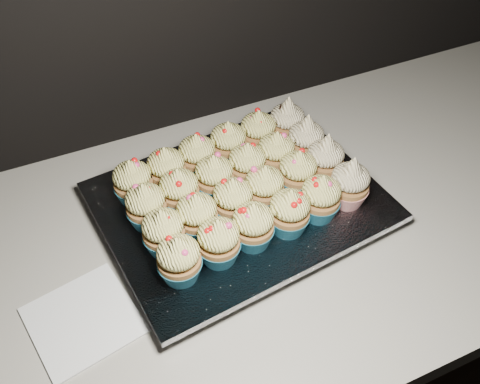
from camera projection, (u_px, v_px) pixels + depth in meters
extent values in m
cube|color=black|center=(263.00, 355.00, 1.22)|extent=(2.40, 0.60, 0.86)
cube|color=beige|center=(272.00, 227.00, 0.89)|extent=(2.44, 0.64, 0.04)
cube|color=white|center=(83.00, 320.00, 0.75)|extent=(0.16, 0.16, 0.00)
cube|color=black|center=(240.00, 208.00, 0.88)|extent=(0.43, 0.35, 0.02)
cube|color=silver|center=(240.00, 201.00, 0.87)|extent=(0.47, 0.38, 0.01)
cone|color=#1B6883|center=(180.00, 269.00, 0.75)|extent=(0.06, 0.06, 0.03)
ellipsoid|color=#F5E97C|center=(178.00, 253.00, 0.72)|extent=(0.06, 0.06, 0.04)
cone|color=#F5E97C|center=(177.00, 242.00, 0.70)|extent=(0.03, 0.03, 0.02)
cone|color=#1B6883|center=(219.00, 251.00, 0.77)|extent=(0.06, 0.06, 0.03)
ellipsoid|color=#F5E97C|center=(218.00, 235.00, 0.74)|extent=(0.06, 0.06, 0.04)
cone|color=#F5E97C|center=(218.00, 224.00, 0.73)|extent=(0.03, 0.03, 0.02)
cone|color=#1B6883|center=(253.00, 235.00, 0.79)|extent=(0.06, 0.06, 0.03)
ellipsoid|color=#F5E97C|center=(253.00, 219.00, 0.76)|extent=(0.06, 0.06, 0.04)
cone|color=#F5E97C|center=(254.00, 208.00, 0.75)|extent=(0.03, 0.03, 0.02)
cone|color=#1B6883|center=(288.00, 222.00, 0.81)|extent=(0.06, 0.06, 0.03)
ellipsoid|color=#F5E97C|center=(290.00, 205.00, 0.78)|extent=(0.06, 0.06, 0.04)
cone|color=#F5E97C|center=(291.00, 194.00, 0.77)|extent=(0.03, 0.03, 0.02)
cone|color=#1B6883|center=(319.00, 208.00, 0.83)|extent=(0.06, 0.06, 0.03)
ellipsoid|color=#F5E97C|center=(321.00, 191.00, 0.80)|extent=(0.06, 0.06, 0.04)
cone|color=#F5E97C|center=(323.00, 180.00, 0.79)|extent=(0.03, 0.03, 0.02)
cone|color=#B21A18|center=(347.00, 194.00, 0.85)|extent=(0.06, 0.06, 0.03)
ellipsoid|color=beige|center=(351.00, 177.00, 0.82)|extent=(0.06, 0.06, 0.04)
cone|color=beige|center=(354.00, 164.00, 0.80)|extent=(0.03, 0.03, 0.03)
cone|color=#1B6883|center=(165.00, 242.00, 0.78)|extent=(0.06, 0.06, 0.03)
ellipsoid|color=#F5E97C|center=(163.00, 225.00, 0.76)|extent=(0.06, 0.06, 0.04)
cone|color=#F5E97C|center=(161.00, 214.00, 0.74)|extent=(0.03, 0.03, 0.02)
cone|color=#1B6883|center=(198.00, 226.00, 0.80)|extent=(0.06, 0.06, 0.03)
ellipsoid|color=#F5E97C|center=(196.00, 209.00, 0.78)|extent=(0.06, 0.06, 0.04)
cone|color=#F5E97C|center=(196.00, 198.00, 0.76)|extent=(0.03, 0.03, 0.02)
cone|color=#1B6883|center=(233.00, 210.00, 0.83)|extent=(0.06, 0.06, 0.03)
ellipsoid|color=#F5E97C|center=(233.00, 193.00, 0.80)|extent=(0.06, 0.06, 0.04)
cone|color=#F5E97C|center=(233.00, 183.00, 0.78)|extent=(0.03, 0.03, 0.02)
cone|color=#1B6883|center=(264.00, 198.00, 0.84)|extent=(0.06, 0.06, 0.03)
ellipsoid|color=#F5E97C|center=(265.00, 181.00, 0.82)|extent=(0.06, 0.06, 0.04)
cone|color=#F5E97C|center=(265.00, 170.00, 0.80)|extent=(0.03, 0.03, 0.02)
cone|color=#1B6883|center=(297.00, 183.00, 0.87)|extent=(0.06, 0.06, 0.03)
ellipsoid|color=#F5E97C|center=(298.00, 166.00, 0.84)|extent=(0.06, 0.06, 0.04)
cone|color=#F5E97C|center=(300.00, 155.00, 0.82)|extent=(0.03, 0.03, 0.02)
cone|color=#B21A18|center=(323.00, 171.00, 0.89)|extent=(0.06, 0.06, 0.03)
ellipsoid|color=beige|center=(326.00, 153.00, 0.86)|extent=(0.06, 0.06, 0.04)
cone|color=beige|center=(328.00, 140.00, 0.84)|extent=(0.03, 0.03, 0.03)
cone|color=#1B6883|center=(148.00, 216.00, 0.82)|extent=(0.06, 0.06, 0.03)
ellipsoid|color=#F5E97C|center=(145.00, 199.00, 0.79)|extent=(0.06, 0.06, 0.04)
cone|color=#F5E97C|center=(143.00, 188.00, 0.77)|extent=(0.03, 0.03, 0.02)
cone|color=#1B6883|center=(181.00, 201.00, 0.84)|extent=(0.06, 0.06, 0.03)
ellipsoid|color=#F5E97C|center=(179.00, 184.00, 0.81)|extent=(0.06, 0.06, 0.04)
cone|color=#F5E97C|center=(177.00, 173.00, 0.80)|extent=(0.03, 0.03, 0.02)
cone|color=#1B6883|center=(215.00, 187.00, 0.86)|extent=(0.06, 0.06, 0.03)
ellipsoid|color=#F5E97C|center=(214.00, 170.00, 0.83)|extent=(0.06, 0.06, 0.04)
cone|color=#F5E97C|center=(213.00, 159.00, 0.82)|extent=(0.03, 0.03, 0.02)
cone|color=#1B6883|center=(247.00, 175.00, 0.88)|extent=(0.06, 0.06, 0.03)
ellipsoid|color=#F5E97C|center=(247.00, 158.00, 0.85)|extent=(0.06, 0.06, 0.04)
cone|color=#F5E97C|center=(248.00, 147.00, 0.84)|extent=(0.03, 0.03, 0.02)
cone|color=#1B6883|center=(275.00, 164.00, 0.90)|extent=(0.06, 0.06, 0.03)
ellipsoid|color=#F5E97C|center=(276.00, 147.00, 0.87)|extent=(0.06, 0.06, 0.04)
cone|color=#F5E97C|center=(277.00, 136.00, 0.86)|extent=(0.03, 0.03, 0.02)
cone|color=#B21A18|center=(305.00, 151.00, 0.92)|extent=(0.06, 0.06, 0.03)
ellipsoid|color=beige|center=(306.00, 134.00, 0.89)|extent=(0.06, 0.06, 0.04)
cone|color=beige|center=(308.00, 121.00, 0.87)|extent=(0.03, 0.03, 0.03)
cone|color=#1B6883|center=(135.00, 192.00, 0.85)|extent=(0.06, 0.06, 0.03)
ellipsoid|color=#F5E97C|center=(132.00, 175.00, 0.83)|extent=(0.06, 0.06, 0.04)
cone|color=#F5E97C|center=(129.00, 164.00, 0.81)|extent=(0.03, 0.03, 0.02)
cone|color=#1B6883|center=(168.00, 179.00, 0.87)|extent=(0.06, 0.06, 0.03)
ellipsoid|color=#F5E97C|center=(166.00, 162.00, 0.85)|extent=(0.06, 0.06, 0.04)
cone|color=#F5E97C|center=(164.00, 151.00, 0.83)|extent=(0.03, 0.03, 0.02)
cone|color=#1B6883|center=(198.00, 166.00, 0.90)|extent=(0.06, 0.06, 0.03)
ellipsoid|color=#F5E97C|center=(197.00, 149.00, 0.87)|extent=(0.06, 0.06, 0.04)
cone|color=#F5E97C|center=(196.00, 138.00, 0.85)|extent=(0.03, 0.03, 0.02)
cone|color=#1B6883|center=(229.00, 153.00, 0.92)|extent=(0.06, 0.06, 0.03)
ellipsoid|color=#F5E97C|center=(228.00, 136.00, 0.89)|extent=(0.06, 0.06, 0.04)
cone|color=#F5E97C|center=(228.00, 126.00, 0.87)|extent=(0.03, 0.03, 0.02)
cone|color=#1B6883|center=(258.00, 142.00, 0.94)|extent=(0.06, 0.06, 0.03)
ellipsoid|color=#F5E97C|center=(258.00, 125.00, 0.91)|extent=(0.06, 0.06, 0.04)
cone|color=#F5E97C|center=(259.00, 114.00, 0.89)|extent=(0.03, 0.03, 0.02)
cone|color=#B21A18|center=(286.00, 133.00, 0.96)|extent=(0.06, 0.06, 0.03)
ellipsoid|color=beige|center=(288.00, 116.00, 0.93)|extent=(0.06, 0.06, 0.04)
cone|color=beige|center=(289.00, 103.00, 0.91)|extent=(0.03, 0.03, 0.03)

